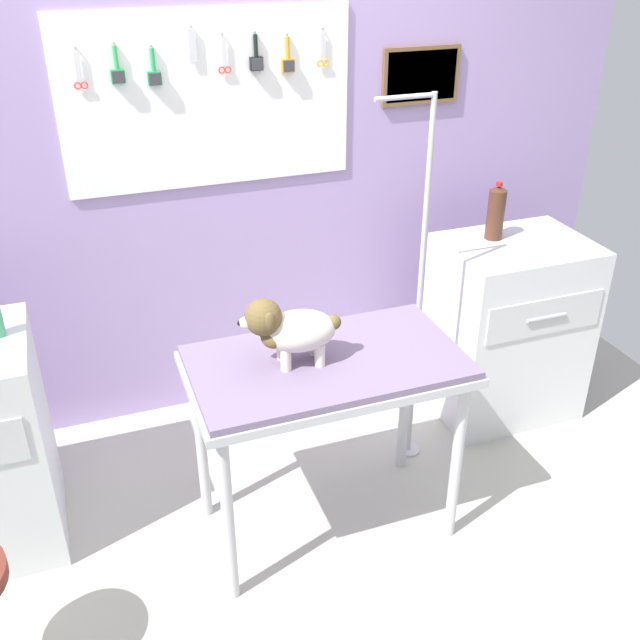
{
  "coord_description": "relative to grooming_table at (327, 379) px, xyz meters",
  "views": [
    {
      "loc": [
        -0.72,
        -1.94,
        2.24
      ],
      "look_at": [
        0.05,
        0.17,
        0.99
      ],
      "focal_mm": 41.0,
      "sensor_mm": 36.0,
      "label": 1
    }
  ],
  "objects": [
    {
      "name": "ground",
      "position": [
        -0.08,
        -0.19,
        -0.75
      ],
      "size": [
        4.4,
        4.0,
        0.04
      ],
      "primitive_type": "cube",
      "color": "#ADAC9F"
    },
    {
      "name": "rear_wall_panel",
      "position": [
        -0.08,
        1.09,
        0.44
      ],
      "size": [
        4.0,
        0.11,
        2.3
      ],
      "color": "#A086BD",
      "rests_on": "ground"
    },
    {
      "name": "soda_bottle",
      "position": [
        1.06,
        0.59,
        0.31
      ],
      "size": [
        0.08,
        0.08,
        0.27
      ],
      "color": "#48291B",
      "rests_on": "cabinet_right"
    },
    {
      "name": "cabinet_right",
      "position": [
        1.14,
        0.49,
        -0.27
      ],
      "size": [
        0.68,
        0.54,
        0.91
      ],
      "color": "silver",
      "rests_on": "ground"
    },
    {
      "name": "grooming_table",
      "position": [
        0.0,
        0.0,
        0.0
      ],
      "size": [
        1.03,
        0.58,
        0.81
      ],
      "color": "#B7B7BC",
      "rests_on": "ground"
    },
    {
      "name": "grooming_arm",
      "position": [
        0.53,
        0.31,
        0.06
      ],
      "size": [
        0.3,
        0.11,
        1.67
      ],
      "color": "#B7B7BC",
      "rests_on": "ground"
    },
    {
      "name": "dog",
      "position": [
        -0.14,
        0.02,
        0.23
      ],
      "size": [
        0.37,
        0.2,
        0.27
      ],
      "color": "silver",
      "rests_on": "grooming_table"
    }
  ]
}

